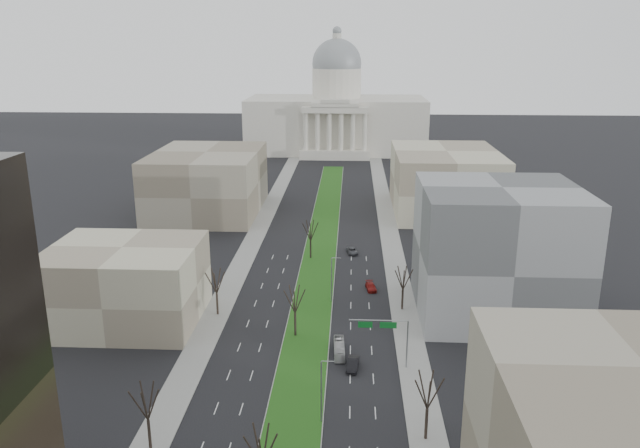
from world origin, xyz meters
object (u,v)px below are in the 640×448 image
(car_red, at_px, (371,287))
(car_grey_far, at_px, (352,251))
(box_van, at_px, (339,349))
(car_black, at_px, (353,364))

(car_red, distance_m, car_grey_far, 22.77)
(car_red, bearing_deg, box_van, -110.29)
(car_black, height_order, box_van, box_van)
(car_black, distance_m, box_van, 5.05)
(car_red, height_order, box_van, box_van)
(box_van, bearing_deg, car_red, 75.26)
(car_red, bearing_deg, car_grey_far, 91.48)
(car_red, bearing_deg, car_black, -104.79)
(car_grey_far, bearing_deg, box_van, -101.72)
(car_red, distance_m, box_van, 28.16)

